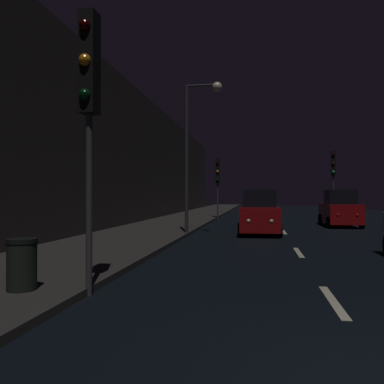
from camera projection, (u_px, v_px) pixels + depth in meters
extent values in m
cube|color=black|center=(276.00, 221.00, 28.17)|extent=(25.59, 84.00, 0.02)
cube|color=#33302D|center=(185.00, 219.00, 29.25)|extent=(4.40, 84.00, 0.15)
cube|color=#2D2B28|center=(137.00, 158.00, 26.25)|extent=(0.80, 63.00, 8.59)
cube|color=beige|center=(333.00, 301.00, 6.96)|extent=(0.16, 2.20, 0.01)
cube|color=beige|center=(298.00, 252.00, 12.84)|extent=(0.16, 2.20, 0.01)
cube|color=beige|center=(284.00, 232.00, 19.77)|extent=(0.16, 2.20, 0.01)
cube|color=beige|center=(279.00, 225.00, 24.79)|extent=(0.16, 2.20, 0.01)
cylinder|color=#38383A|center=(333.00, 198.00, 29.72)|extent=(0.12, 0.12, 3.26)
cube|color=black|center=(333.00, 164.00, 29.74)|extent=(0.35, 0.38, 1.90)
sphere|color=black|center=(333.00, 155.00, 29.57)|extent=(0.22, 0.22, 0.22)
sphere|color=black|center=(333.00, 163.00, 29.57)|extent=(0.22, 0.22, 0.22)
sphere|color=#19D84C|center=(333.00, 172.00, 29.56)|extent=(0.22, 0.22, 0.22)
cylinder|color=#38383A|center=(218.00, 202.00, 30.12)|extent=(0.12, 0.12, 2.68)
cube|color=black|center=(218.00, 172.00, 30.13)|extent=(0.33, 0.36, 1.90)
sphere|color=black|center=(218.00, 163.00, 29.96)|extent=(0.22, 0.22, 0.22)
sphere|color=orange|center=(218.00, 171.00, 29.96)|extent=(0.22, 0.22, 0.22)
sphere|color=black|center=(218.00, 180.00, 29.95)|extent=(0.22, 0.22, 0.22)
cylinder|color=#38383A|center=(89.00, 205.00, 7.38)|extent=(0.12, 0.12, 3.38)
cube|color=black|center=(89.00, 63.00, 7.40)|extent=(0.32, 0.35, 1.90)
sphere|color=black|center=(85.00, 25.00, 7.23)|extent=(0.22, 0.22, 0.22)
sphere|color=orange|center=(85.00, 60.00, 7.22)|extent=(0.22, 0.22, 0.22)
sphere|color=black|center=(85.00, 94.00, 7.22)|extent=(0.22, 0.22, 0.22)
cylinder|color=#2D2D30|center=(187.00, 160.00, 18.09)|extent=(0.16, 0.16, 6.89)
cylinder|color=#2D2D30|center=(202.00, 85.00, 18.00)|extent=(1.40, 0.10, 0.10)
sphere|color=beige|center=(217.00, 87.00, 17.89)|extent=(0.44, 0.44, 0.44)
cylinder|color=black|center=(22.00, 266.00, 7.17)|extent=(0.52, 0.52, 0.85)
cylinder|color=black|center=(22.00, 241.00, 7.18)|extent=(0.55, 0.55, 0.08)
cube|color=maroon|center=(260.00, 218.00, 18.91)|extent=(1.76, 4.10, 1.07)
cube|color=black|center=(260.00, 198.00, 19.06)|extent=(1.49, 2.05, 0.82)
cylinder|color=black|center=(280.00, 230.00, 17.35)|extent=(0.21, 0.63, 0.63)
cylinder|color=black|center=(240.00, 230.00, 17.63)|extent=(0.21, 0.63, 0.63)
cylinder|color=black|center=(277.00, 225.00, 20.18)|extent=(0.21, 0.63, 0.63)
cylinder|color=black|center=(243.00, 225.00, 20.46)|extent=(0.21, 0.63, 0.63)
sphere|color=white|center=(272.00, 221.00, 16.85)|extent=(0.18, 0.18, 0.18)
sphere|color=white|center=(249.00, 221.00, 17.00)|extent=(0.18, 0.18, 0.18)
sphere|color=red|center=(269.00, 216.00, 20.81)|extent=(0.18, 0.18, 0.18)
sphere|color=red|center=(250.00, 216.00, 20.97)|extent=(0.18, 0.18, 0.18)
cube|color=maroon|center=(340.00, 213.00, 23.51)|extent=(1.80, 4.19, 1.10)
cube|color=black|center=(340.00, 197.00, 23.37)|extent=(1.53, 2.10, 0.84)
cylinder|color=black|center=(320.00, 219.00, 25.10)|extent=(0.22, 0.64, 0.64)
cylinder|color=black|center=(350.00, 220.00, 24.81)|extent=(0.22, 0.64, 0.64)
cylinder|color=black|center=(329.00, 222.00, 22.20)|extent=(0.22, 0.64, 0.64)
cylinder|color=black|center=(362.00, 223.00, 21.92)|extent=(0.22, 0.64, 0.64)
sphere|color=slate|center=(325.00, 212.00, 25.62)|extent=(0.18, 0.18, 0.18)
sphere|color=slate|center=(341.00, 212.00, 25.46)|extent=(0.18, 0.18, 0.18)
sphere|color=red|center=(338.00, 215.00, 21.56)|extent=(0.18, 0.18, 0.18)
sphere|color=red|center=(357.00, 215.00, 21.40)|extent=(0.18, 0.18, 0.18)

